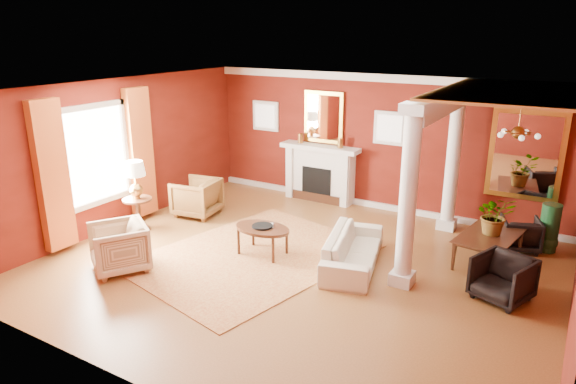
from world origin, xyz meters
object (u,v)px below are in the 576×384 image
Objects in this scene: side_table at (136,185)px; coffee_table at (262,230)px; sofa at (353,244)px; armchair_stripe at (119,245)px; dining_table at (491,241)px; armchair_leopard at (197,196)px.

coffee_table is at bearing 5.78° from side_table.
side_table is at bearing 84.84° from sofa.
dining_table is at bearing 65.22° from armchair_stripe.
armchair_stripe reaches higher than dining_table.
armchair_leopard reaches higher than coffee_table.
side_table is (-2.72, -0.28, 0.46)m from coffee_table.
dining_table is at bearing -71.11° from sofa.
side_table is at bearing 116.29° from dining_table.
sofa is 2.32m from dining_table.
armchair_stripe is at bearing 131.99° from dining_table.
side_table reaches higher than armchair_stripe.
side_table reaches higher than coffee_table.
armchair_stripe is (0.62, -2.66, 0.00)m from armchair_leopard.
armchair_stripe is 0.86× the size of coffee_table.
dining_table is at bearing 25.59° from coffee_table.
dining_table is (6.20, 1.94, -0.52)m from side_table.
side_table is (-4.26, -0.68, 0.54)m from sofa.
side_table is (-1.04, 1.42, 0.49)m from armchair_stripe.
armchair_stripe reaches higher than armchair_leopard.
side_table reaches higher than sofa.
armchair_stripe is at bearing -53.59° from side_table.
armchair_leopard reaches higher than dining_table.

